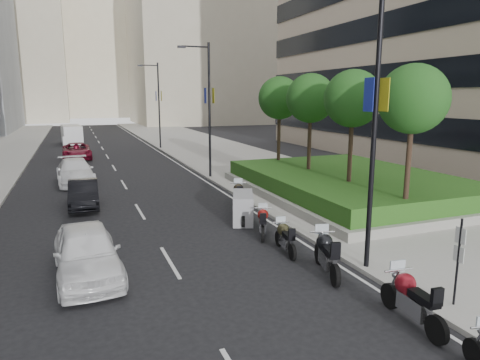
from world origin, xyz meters
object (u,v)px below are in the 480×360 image
motorcycle_1 (411,299)px  motorcycle_2 (327,254)px  lamp_post_1 (207,104)px  parking_sign (458,258)px  car_d (77,151)px  car_a (87,252)px  lamp_post_2 (157,101)px  car_c (75,171)px  lamp_post_0 (371,113)px  motorcycle_3 (285,238)px  motorcycle_5 (243,208)px  motorcycle_6 (239,196)px  delivery_van (72,136)px  motorcycle_4 (263,222)px  car_b (84,194)px

motorcycle_1 → motorcycle_2: motorcycle_2 is taller
lamp_post_1 → motorcycle_2: lamp_post_1 is taller
parking_sign → car_d: 34.44m
lamp_post_1 → car_a: lamp_post_1 is taller
lamp_post_2 → car_c: bearing=-117.3°
motorcycle_2 → car_c: size_ratio=0.45×
lamp_post_0 → lamp_post_2: same height
motorcycle_3 → car_d: (-6.73, 27.84, 0.18)m
lamp_post_1 → motorcycle_5: bearing=-98.5°
motorcycle_2 → motorcycle_6: size_ratio=1.03×
motorcycle_1 → car_c: size_ratio=0.45×
motorcycle_6 → motorcycle_1: bearing=-162.2°
motorcycle_1 → delivery_van: delivery_van is taller
motorcycle_4 → delivery_van: delivery_van is taller
car_b → motorcycle_4: bearing=-47.4°
motorcycle_5 → motorcycle_6: motorcycle_5 is taller
parking_sign → motorcycle_6: (-1.54, 11.84, -0.81)m
lamp_post_2 → car_b: (-8.16, -22.99, -4.39)m
motorcycle_3 → parking_sign: bearing=-149.9°
motorcycle_2 → lamp_post_2: bearing=14.0°
motorcycle_1 → car_a: (-7.35, 5.89, 0.16)m
motorcycle_5 → delivery_van: bearing=31.9°
motorcycle_4 → motorcycle_5: (-0.04, 2.09, 0.10)m
car_d → motorcycle_5: bearing=-75.3°
lamp_post_1 → motorcycle_5: lamp_post_1 is taller
motorcycle_5 → motorcycle_3: bearing=-159.0°
motorcycle_1 → motorcycle_4: motorcycle_1 is taller
lamp_post_2 → car_d: 10.49m
parking_sign → car_b: parking_sign is taller
motorcycle_5 → lamp_post_2: bearing=17.8°
lamp_post_1 → motorcycle_1: 20.64m
parking_sign → car_d: bearing=105.1°
motorcycle_5 → car_d: size_ratio=0.45×
car_c → delivery_van: size_ratio=0.98×
car_a → motorcycle_4: bearing=11.1°
lamp_post_0 → parking_sign: bearing=-77.7°
lamp_post_1 → car_b: (-8.16, -4.99, -4.39)m
car_c → car_a: bearing=-92.4°
lamp_post_2 → car_d: size_ratio=1.73×
car_c → car_d: 11.71m
motorcycle_2 → parking_sign: bearing=-134.0°
motorcycle_5 → car_a: car_a is taller
car_a → parking_sign: bearing=-35.7°
car_b → motorcycle_1: bearing=-63.2°
motorcycle_2 → delivery_van: 43.49m
lamp_post_2 → motorcycle_4: lamp_post_2 is taller
motorcycle_3 → car_b: bearing=42.4°
motorcycle_3 → car_c: 17.56m
motorcycle_4 → motorcycle_5: motorcycle_5 is taller
motorcycle_6 → car_a: bearing=147.5°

